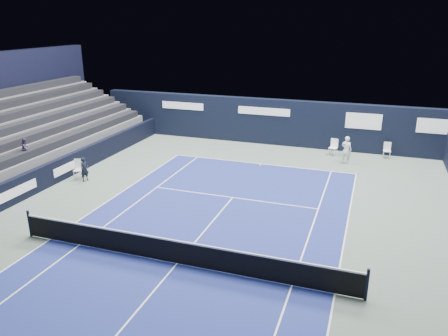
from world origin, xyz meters
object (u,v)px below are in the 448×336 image
object	(u,v)px
folding_chair_back_a	(334,146)
tennis_net	(176,251)
tennis_player	(346,150)
line_judge_chair	(79,168)
folding_chair_back_b	(387,149)

from	to	relation	value
folding_chair_back_a	tennis_net	bearing A→B (deg)	-90.93
tennis_player	line_judge_chair	bearing A→B (deg)	-150.98
folding_chair_back_a	tennis_net	size ratio (longest dim) A/B	0.08
folding_chair_back_b	line_judge_chair	xyz separation A→B (m)	(-15.81, -9.40, 0.05)
line_judge_chair	tennis_player	xyz separation A→B (m)	(13.47, 7.47, 0.22)
line_judge_chair	tennis_net	size ratio (longest dim) A/B	0.08
line_judge_chair	tennis_net	world-z (taller)	tennis_net
folding_chair_back_b	tennis_net	xyz separation A→B (m)	(-7.08, -15.67, -0.06)
line_judge_chair	tennis_player	size ratio (longest dim) A/B	0.65
folding_chair_back_b	tennis_player	size ratio (longest dim) A/B	0.60
folding_chair_back_a	tennis_net	xyz separation A→B (m)	(-3.88, -15.16, -0.09)
line_judge_chair	folding_chair_back_b	bearing A→B (deg)	9.99
folding_chair_back_b	tennis_net	distance (m)	17.19
folding_chair_back_b	tennis_player	world-z (taller)	tennis_player
line_judge_chair	tennis_player	world-z (taller)	tennis_player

